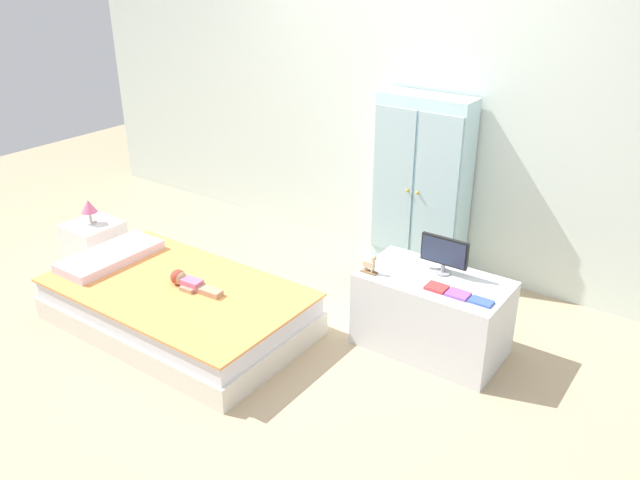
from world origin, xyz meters
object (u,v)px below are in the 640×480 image
object	(u,v)px
table_lamp	(88,208)
book_purple	(458,294)
wardrobe	(421,186)
book_red	(437,287)
rocking_horse_toy	(371,264)
bed	(178,306)
tv_monitor	(444,253)
doll	(187,281)
nightstand	(95,246)
book_blue	(481,302)
tv_stand	(432,313)

from	to	relation	value
table_lamp	book_purple	world-z (taller)	table_lamp
table_lamp	wardrobe	world-z (taller)	wardrobe
book_red	rocking_horse_toy	bearing A→B (deg)	-172.49
bed	tv_monitor	size ratio (longest dim) A/B	5.73
doll	nightstand	bearing A→B (deg)	171.82
tv_monitor	book_purple	bearing A→B (deg)	-45.93
wardrobe	book_purple	distance (m)	1.28
rocking_horse_toy	book_red	size ratio (longest dim) A/B	1.03
tv_monitor	nightstand	bearing A→B (deg)	-167.07
bed	tv_monitor	bearing A→B (deg)	28.87
rocking_horse_toy	book_blue	world-z (taller)	rocking_horse_toy
doll	nightstand	distance (m)	1.20
bed	table_lamp	distance (m)	1.19
bed	table_lamp	bearing A→B (deg)	169.43
nightstand	book_purple	bearing A→B (deg)	8.17
doll	tv_monitor	xyz separation A→B (m)	(1.38, 0.76, 0.29)
bed	book_purple	distance (m)	1.77
bed	book_blue	xyz separation A→B (m)	(1.76, 0.60, 0.34)
wardrobe	rocking_horse_toy	world-z (taller)	wardrobe
rocking_horse_toy	book_blue	distance (m)	0.68
doll	rocking_horse_toy	xyz separation A→B (m)	(1.03, 0.51, 0.21)
nightstand	tv_stand	world-z (taller)	tv_stand
nightstand	rocking_horse_toy	distance (m)	2.26
doll	rocking_horse_toy	size ratio (longest dim) A/B	3.21
bed	book_blue	size ratio (longest dim) A/B	13.35
doll	table_lamp	size ratio (longest dim) A/B	2.12
tv_monitor	table_lamp	bearing A→B (deg)	-167.07
book_red	tv_stand	bearing A→B (deg)	120.42
doll	table_lamp	bearing A→B (deg)	171.82
rocking_horse_toy	book_purple	world-z (taller)	rocking_horse_toy
book_red	book_purple	size ratio (longest dim) A/B	0.96
doll	wardrobe	bearing A→B (deg)	63.08
rocking_horse_toy	book_purple	size ratio (longest dim) A/B	0.99
wardrobe	tv_stand	world-z (taller)	wardrobe
wardrobe	book_purple	world-z (taller)	wardrobe
wardrobe	rocking_horse_toy	size ratio (longest dim) A/B	10.80
doll	nightstand	world-z (taller)	doll
nightstand	book_blue	xyz separation A→B (m)	(2.88, 0.39, 0.30)
tv_stand	bed	bearing A→B (deg)	-153.60
nightstand	book_red	size ratio (longest dim) A/B	3.09
book_blue	rocking_horse_toy	bearing A→B (deg)	-175.46
book_blue	tv_monitor	bearing A→B (deg)	149.11
nightstand	book_purple	size ratio (longest dim) A/B	2.96
bed	book_purple	size ratio (longest dim) A/B	13.49
nightstand	book_red	bearing A→B (deg)	8.57
wardrobe	book_blue	world-z (taller)	wardrobe
bed	wardrobe	distance (m)	1.91
table_lamp	tv_stand	world-z (taller)	table_lamp
nightstand	tv_stand	distance (m)	2.60
doll	book_purple	xyz separation A→B (m)	(1.57, 0.56, 0.16)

